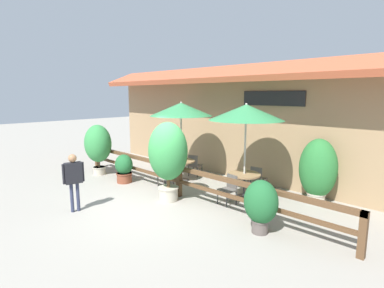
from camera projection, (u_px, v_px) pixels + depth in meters
ground_plane at (152, 205)px, 8.58m from camera, size 60.00×60.00×0.00m
building_facade at (239, 121)px, 11.12m from camera, size 14.28×1.49×4.23m
patio_railing at (179, 174)px, 9.21m from camera, size 10.40×0.14×0.95m
patio_umbrella_near at (181, 109)px, 10.59m from camera, size 2.23×2.23×2.88m
dining_table_near at (181, 164)px, 10.92m from camera, size 0.98×0.98×0.75m
chair_near_streetside at (167, 172)px, 10.36m from camera, size 0.49×0.49×0.84m
chair_near_wallside at (195, 164)px, 11.52m from camera, size 0.51×0.51×0.84m
patio_umbrella_middle at (246, 112)px, 8.78m from camera, size 2.23×2.23×2.88m
dining_table_middle at (244, 178)px, 9.10m from camera, size 0.98×0.98×0.75m
chair_middle_streetside at (229, 188)px, 8.60m from camera, size 0.48×0.48×0.84m
chair_middle_wallside at (258, 178)px, 9.65m from camera, size 0.44×0.44×0.84m
potted_plant_entrance_palm at (261, 204)px, 6.74m from camera, size 0.79×0.71×1.24m
potted_plant_corner_fern at (124, 168)px, 10.68m from camera, size 0.67×0.60×1.02m
potted_plant_tall_tropical at (168, 154)px, 8.72m from camera, size 1.22×1.10×2.35m
potted_plant_broad_leaf at (98, 145)px, 11.65m from camera, size 1.11×1.00×1.97m
potted_plant_small_flowering at (318, 169)px, 8.69m from camera, size 1.07×0.97×1.88m
pedestrian at (73, 175)px, 7.94m from camera, size 0.28×0.55×1.58m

